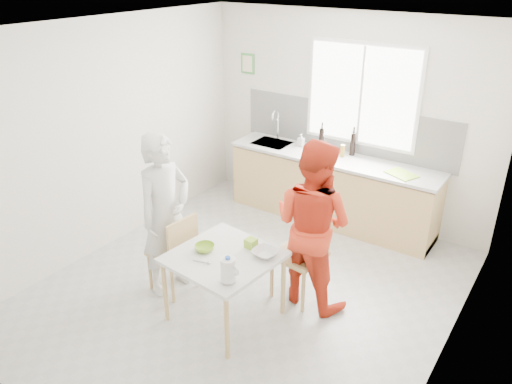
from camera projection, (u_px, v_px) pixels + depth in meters
ground at (248, 290)px, 5.39m from camera, size 4.50×4.50×0.00m
room_shell at (246, 146)px, 4.70m from camera, size 4.50×4.50×4.50m
window at (362, 95)px, 6.24m from camera, size 1.50×0.06×1.30m
backsplash at (345, 128)px, 6.55m from camera, size 3.00×0.02×0.65m
picture_frame at (248, 64)px, 7.05m from camera, size 0.22×0.03×0.28m
kitchen_counter at (331, 191)px, 6.68m from camera, size 2.84×0.64×1.37m
dining_table at (224, 262)px, 4.73m from camera, size 1.01×1.01×0.71m
chair_left at (176, 250)px, 5.18m from camera, size 0.46×0.46×0.90m
chair_far at (304, 247)px, 5.13m from camera, size 0.51×0.51×1.00m
person_white at (165, 215)px, 5.10m from camera, size 0.48×0.67×1.74m
person_red at (313, 224)px, 4.91m from camera, size 0.91×0.75×1.75m
bowl_green at (205, 248)px, 4.76m from camera, size 0.21×0.21×0.06m
bowl_white at (265, 253)px, 4.68m from camera, size 0.26×0.26×0.06m
milk_jug at (228, 270)px, 4.26m from camera, size 0.19×0.13×0.24m
green_box at (251, 243)px, 4.81m from camera, size 0.11×0.11×0.09m
spoon at (201, 262)px, 4.58m from camera, size 0.16×0.05×0.01m
cutting_board at (401, 174)px, 5.92m from camera, size 0.42×0.37×0.01m
wine_bottle_a at (321, 140)px, 6.58m from camera, size 0.07×0.07×0.32m
wine_bottle_b at (353, 144)px, 6.45m from camera, size 0.07×0.07×0.30m
jar_amber at (342, 151)px, 6.43m from camera, size 0.06×0.06×0.16m
soap_bottle at (301, 140)px, 6.79m from camera, size 0.08×0.08×0.17m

